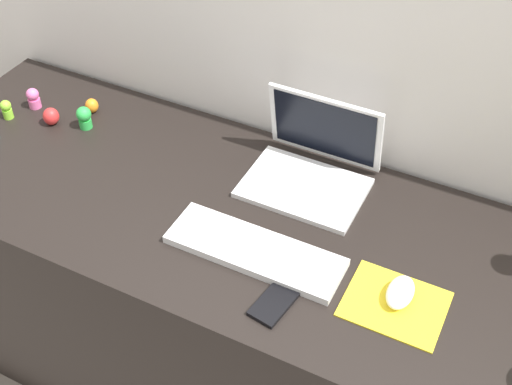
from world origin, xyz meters
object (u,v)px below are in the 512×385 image
Objects in this scene: keyboard at (255,251)px; toy_figurine_green at (84,117)px; cell_phone at (276,301)px; toy_figurine_orange at (92,106)px; toy_figurine_pink at (33,98)px; toy_figurine_lime at (7,109)px; laptop at (313,161)px; mouse at (400,292)px; toy_figurine_red at (51,116)px.

toy_figurine_green is (-0.64, 0.21, 0.02)m from keyboard.
toy_figurine_orange is (-0.77, 0.38, 0.02)m from cell_phone.
toy_figurine_pink is 0.08m from toy_figurine_lime.
cell_phone is 0.86m from toy_figurine_orange.
laptop is at bearing 1.71° from toy_figurine_orange.
keyboard is 0.67m from toy_figurine_green.
cell_phone is 1.00m from toy_figurine_lime.
toy_figurine_lime is (-0.87, -0.15, -0.02)m from laptop.
mouse is (0.32, -0.28, -0.03)m from laptop.
toy_figurine_green is 0.08m from toy_figurine_orange.
toy_figurine_red is at bearing -124.24° from toy_figurine_orange.
toy_figurine_lime reaches higher than cell_phone.
toy_figurine_red is at bearing 14.57° from toy_figurine_lime.
toy_figurine_lime is (-1.19, 0.13, 0.01)m from mouse.
toy_figurine_green reaches higher than cell_phone.
toy_figurine_orange is at bearing 18.85° from toy_figurine_pink.
toy_figurine_orange is 0.24m from toy_figurine_lime.
cell_phone is 2.08× the size of toy_figurine_pink.
toy_figurine_pink is at bearing 176.20° from toy_figurine_green.
keyboard is at bearing -18.51° from toy_figurine_green.
toy_figurine_green is 0.10m from toy_figurine_red.
mouse is 1.18m from toy_figurine_pink.
toy_figurine_green is (-0.74, 0.32, 0.03)m from cell_phone.
toy_figurine_pink reaches higher than keyboard.
toy_figurine_orange reaches higher than mouse.
toy_figurine_red is (-0.73, 0.18, 0.01)m from keyboard.
toy_figurine_lime is (-0.13, -0.03, 0.00)m from toy_figurine_red.
toy_figurine_orange is (-0.68, -0.02, -0.03)m from laptop.
cell_phone is 0.80m from toy_figurine_green.
toy_figurine_red is at bearing 169.72° from cell_phone.
cell_phone is 2.57× the size of toy_figurine_red.
keyboard is (-0.01, -0.30, -0.04)m from laptop.
toy_figurine_green is 1.16× the size of toy_figurine_lime.
mouse is 1.69× the size of toy_figurine_lime.
toy_figurine_red is 0.13m from toy_figurine_lime.
laptop is 0.42m from cell_phone.
toy_figurine_pink is 1.08× the size of toy_figurine_lime.
toy_figurine_lime is at bearing -170.17° from laptop.
toy_figurine_green is at bearing -3.80° from toy_figurine_pink.
toy_figurine_pink is at bearing 169.26° from cell_phone.
mouse is 0.75× the size of cell_phone.
laptop is at bearing 139.10° from mouse.
toy_figurine_orange is at bearing 55.76° from toy_figurine_red.
toy_figurine_orange is at bearing -178.29° from laptop.
toy_figurine_green is at bearing 165.56° from cell_phone.
toy_figurine_green reaches higher than toy_figurine_red.
toy_figurine_green is at bearing -67.18° from toy_figurine_orange.
laptop is 2.34× the size of cell_phone.
cell_phone is 1.94× the size of toy_figurine_green.
toy_figurine_orange is at bearing 112.82° from toy_figurine_green.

